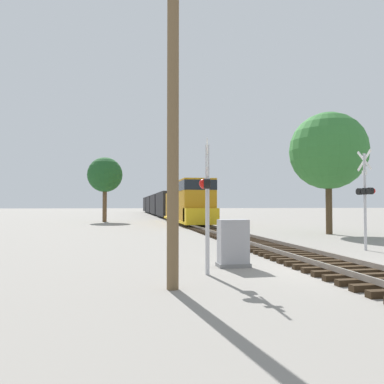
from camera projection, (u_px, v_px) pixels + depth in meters
The scene contains 9 objects.
ground_plane at pixel (337, 270), 11.48m from camera, with size 400.00×400.00×0.00m, color gray.
rail_track_bed at pixel (337, 266), 11.49m from camera, with size 2.60×160.00×0.31m.
freight_train at pixel (161, 205), 67.46m from camera, with size 2.91×74.33×4.32m.
crossing_signal_near at pixel (206, 192), 10.79m from camera, with size 0.51×1.01×3.91m.
crossing_signal_far at pixel (365, 193), 16.49m from camera, with size 0.37×1.01×4.44m.
relay_cabinet at pixel (233, 243), 12.10m from camera, with size 1.04×0.63×1.52m.
utility_pole at pixel (173, 121), 9.00m from camera, with size 1.80×0.28×7.78m.
tree_far_right at pixel (328, 151), 25.57m from camera, with size 5.25×5.25×8.32m.
tree_mid_background at pixel (105, 175), 43.81m from camera, with size 4.08×4.08×7.57m.
Camera 1 is at (-6.45, -10.58, 2.01)m, focal length 35.00 mm.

